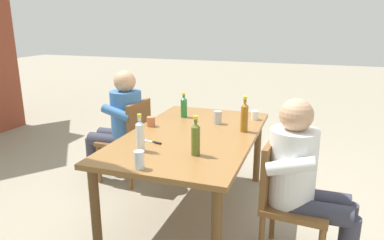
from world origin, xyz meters
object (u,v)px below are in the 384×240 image
at_px(cup_steel, 218,117).
at_px(backpack_by_near_side, 212,135).
at_px(person_in_white_shirt, 120,120).
at_px(cup_terracotta, 151,122).
at_px(bottle_green, 184,107).
at_px(table_knife, 151,142).
at_px(bottle_clear, 140,135).
at_px(cup_glass, 139,160).
at_px(person_in_plaid_shirt, 304,175).
at_px(bottle_amber, 244,117).
at_px(cup_white, 255,115).
at_px(bottle_olive, 196,138).
at_px(chair_near_left, 285,195).
at_px(chair_far_right, 130,137).
at_px(dining_table, 192,142).

bearing_deg(cup_steel, backpack_by_near_side, 17.82).
relative_size(person_in_white_shirt, cup_terracotta, 13.52).
bearing_deg(bottle_green, table_knife, -178.90).
relative_size(bottle_clear, bottle_green, 1.13).
bearing_deg(cup_terracotta, table_knife, -154.85).
distance_m(cup_glass, backpack_by_near_side, 2.43).
relative_size(person_in_plaid_shirt, bottle_clear, 4.21).
height_order(bottle_amber, table_knife, bottle_amber).
height_order(bottle_amber, cup_white, bottle_amber).
height_order(bottle_olive, table_knife, bottle_olive).
relative_size(bottle_olive, cup_terracotta, 3.32).
relative_size(cup_white, cup_steel, 0.73).
xyz_separation_m(bottle_clear, cup_white, (1.13, -0.65, -0.08)).
bearing_deg(bottle_olive, person_in_plaid_shirt, -85.46).
bearing_deg(backpack_by_near_side, chair_near_left, -150.93).
height_order(chair_far_right, person_in_plaid_shirt, person_in_plaid_shirt).
height_order(chair_far_right, bottle_amber, bottle_amber).
distance_m(chair_far_right, bottle_amber, 1.30).
bearing_deg(backpack_by_near_side, bottle_olive, -167.66).
relative_size(dining_table, cup_glass, 14.96).
bearing_deg(bottle_olive, cup_glass, 142.58).
distance_m(person_in_plaid_shirt, cup_white, 1.15).
bearing_deg(chair_near_left, person_in_white_shirt, 65.56).
bearing_deg(cup_steel, person_in_white_shirt, 87.78).
relative_size(bottle_green, backpack_by_near_side, 0.56).
bearing_deg(bottle_olive, bottle_clear, 97.10).
relative_size(chair_far_right, bottle_amber, 2.78).
distance_m(person_in_plaid_shirt, table_knife, 1.18).
distance_m(dining_table, cup_white, 0.76).
distance_m(dining_table, bottle_clear, 0.59).
bearing_deg(person_in_white_shirt, cup_glass, -144.94).
distance_m(dining_table, bottle_amber, 0.50).
distance_m(bottle_amber, cup_white, 0.43).
distance_m(bottle_green, backpack_by_near_side, 1.23).
xyz_separation_m(chair_near_left, cup_glass, (-0.42, 0.91, 0.30)).
relative_size(bottle_olive, bottle_amber, 0.93).
bearing_deg(bottle_clear, chair_near_left, -83.61).
xyz_separation_m(dining_table, bottle_olive, (-0.46, -0.19, 0.20)).
xyz_separation_m(chair_far_right, cup_white, (0.22, -1.26, 0.29)).
relative_size(person_in_white_shirt, person_in_plaid_shirt, 1.00).
bearing_deg(table_knife, cup_terracotta, 25.15).
xyz_separation_m(cup_glass, cup_terracotta, (0.90, 0.34, -0.02)).
xyz_separation_m(bottle_amber, bottle_green, (0.28, 0.66, -0.03)).
xyz_separation_m(chair_far_right, bottle_amber, (-0.20, -1.23, 0.38)).
relative_size(person_in_white_shirt, cup_glass, 9.84).
bearing_deg(bottle_amber, cup_white, -3.32).
distance_m(chair_far_right, chair_near_left, 1.83).
height_order(chair_far_right, cup_white, chair_far_right).
height_order(dining_table, chair_far_right, chair_far_right).
bearing_deg(table_knife, bottle_green, 1.10).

